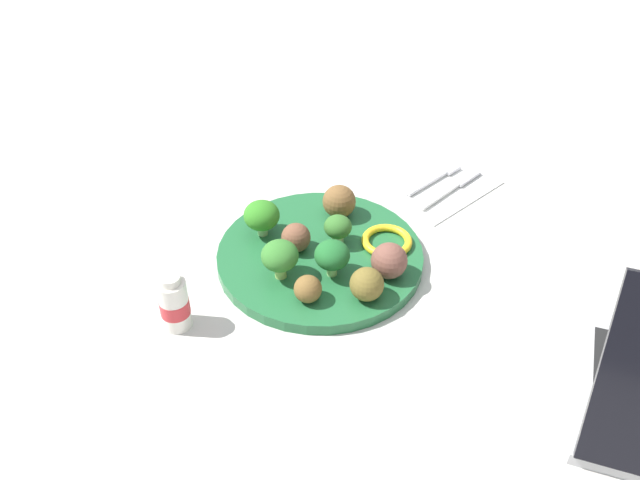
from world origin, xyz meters
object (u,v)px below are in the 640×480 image
Objects in this scene: broccoli_floret_far_rim at (332,256)px; meatball_front_left at (296,238)px; meatball_front_right at (389,261)px; meatball_far_rim at (339,201)px; yogurt_bottle at (174,303)px; napkin at (440,186)px; broccoli_floret_front_left at (280,256)px; pepper_ring_front_right at (387,241)px; knife at (452,187)px; broccoli_floret_front_right at (337,227)px; fork at (435,177)px; plate at (320,256)px; meatball_center at (308,289)px; broccoli_floret_back_left at (262,216)px; meatball_near_rim at (367,284)px.

broccoli_floret_far_rim reaches higher than meatball_front_left.
meatball_front_right is at bearing -61.68° from meatball_front_left.
yogurt_bottle is (-0.29, -0.03, -0.00)m from meatball_far_rim.
yogurt_bottle reaches higher than napkin.
broccoli_floret_front_left is 0.16m from pepper_ring_front_right.
broccoli_floret_far_rim reaches higher than pepper_ring_front_right.
pepper_ring_front_right is 0.19m from knife.
napkin is (0.33, 0.03, -0.05)m from broccoli_floret_front_left.
broccoli_floret_front_right is 0.85× the size of broccoli_floret_far_rim.
fork is at bearing 3.07° from yogurt_bottle.
plate reaches higher than napkin.
meatball_far_rim is at bearing 33.33° from plate.
yogurt_bottle is (-0.14, 0.08, 0.00)m from meatball_center.
pepper_ring_front_right reaches higher than fork.
plate is at bearing -175.47° from napkin.
meatball_front_left is (-0.05, 0.02, -0.01)m from broccoli_floret_front_right.
knife is at bearing 22.79° from meatball_front_right.
plate is 0.27m from knife.
meatball_front_right reaches higher than broccoli_floret_front_right.
meatball_center is 0.11m from meatball_front_right.
yogurt_bottle is at bearing -159.01° from broccoli_floret_back_left.
meatball_near_rim is at bearing -30.45° from yogurt_bottle.
broccoli_floret_back_left reaches higher than broccoli_floret_front_right.
napkin is (0.28, -0.00, -0.03)m from meatball_front_left.
napkin is at bearing 20.11° from pepper_ring_front_right.
meatball_front_right is (0.06, -0.05, -0.01)m from broccoli_floret_far_rim.
fork is at bearing 17.08° from meatball_center.
broccoli_floret_front_right is 0.23m from napkin.
meatball_near_rim is (-0.01, -0.11, 0.03)m from plate.
meatball_front_left is 0.28m from napkin.
knife is at bearing 14.42° from pepper_ring_front_right.
plate is at bearing 42.48° from meatball_center.
meatball_far_rim is 1.01× the size of meatball_front_right.
napkin is at bearing -109.57° from fork.
knife is (0.29, -0.02, -0.03)m from meatball_front_left.
meatball_far_rim is 0.40× the size of fork.
broccoli_floret_front_left is 0.14m from meatball_front_right.
broccoli_floret_front_right is 0.11m from meatball_near_rim.
yogurt_bottle reaches higher than plate.
meatball_center is 0.88× the size of meatball_front_left.
meatball_center is 0.10m from meatball_front_left.
meatball_front_left is at bearing 146.73° from pepper_ring_front_right.
broccoli_floret_front_left is 0.06m from meatball_center.
yogurt_bottle reaches higher than broccoli_floret_far_rim.
knife is (0.24, 0.00, -0.03)m from broccoli_floret_front_right.
broccoli_floret_front_right is 0.91× the size of meatball_front_right.
broccoli_floret_far_rim is at bearing 140.71° from meatball_front_right.
fork is at bearing 27.75° from meatball_near_rim.
meatball_center is 0.21× the size of napkin.
plate is 0.11m from meatball_front_right.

